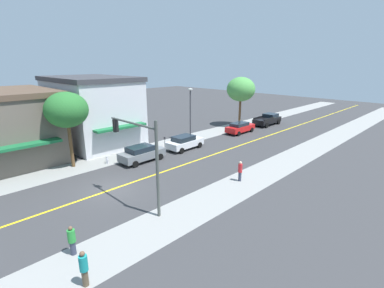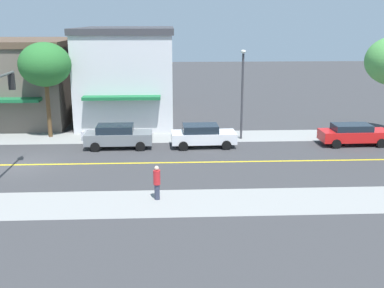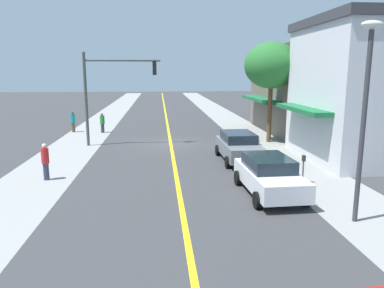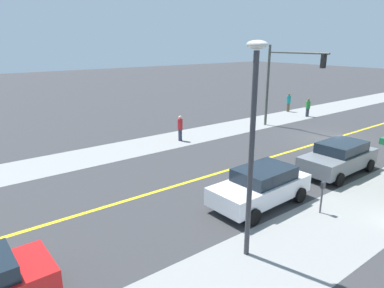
# 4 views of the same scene
# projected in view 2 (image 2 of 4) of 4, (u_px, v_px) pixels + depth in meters

# --- Properties ---
(ground_plane) EXTENTS (140.00, 140.00, 0.00)m
(ground_plane) POSITION_uv_depth(u_px,v_px,m) (23.00, 165.00, 28.46)
(ground_plane) COLOR #38383A
(sidewalk_left) EXTENTS (3.49, 126.00, 0.01)m
(sidewalk_left) POSITION_uv_depth(u_px,v_px,m) (49.00, 138.00, 34.77)
(sidewalk_left) COLOR gray
(sidewalk_left) RESTS_ON ground
(road_centerline_stripe) EXTENTS (0.20, 126.00, 0.00)m
(road_centerline_stripe) POSITION_uv_depth(u_px,v_px,m) (23.00, 165.00, 28.46)
(road_centerline_stripe) COLOR yellow
(road_centerline_stripe) RESTS_ON ground
(tan_rowhouse) EXTENTS (11.98, 10.95, 6.93)m
(tan_rowhouse) POSITION_uv_depth(u_px,v_px,m) (10.00, 80.00, 40.35)
(tan_rowhouse) COLOR #665B51
(tan_rowhouse) RESTS_ON ground
(pale_office_building) EXTENTS (12.76, 7.94, 7.91)m
(pale_office_building) POSITION_uv_depth(u_px,v_px,m) (128.00, 74.00, 40.70)
(pale_office_building) COLOR silver
(pale_office_building) RESTS_ON ground
(street_tree_left_near) EXTENTS (3.77, 3.77, 7.00)m
(street_tree_left_near) POSITION_uv_depth(u_px,v_px,m) (45.00, 65.00, 33.86)
(street_tree_left_near) COLOR brown
(street_tree_left_near) RESTS_ON ground
(fire_hydrant) EXTENTS (0.44, 0.24, 0.77)m
(fire_hydrant) POSITION_uv_depth(u_px,v_px,m) (83.00, 136.00, 33.84)
(fire_hydrant) COLOR silver
(fire_hydrant) RESTS_ON ground
(parking_meter) EXTENTS (0.12, 0.18, 1.30)m
(parking_meter) POSITION_uv_depth(u_px,v_px,m) (183.00, 128.00, 34.11)
(parking_meter) COLOR #4C4C51
(parking_meter) RESTS_ON ground
(street_lamp) EXTENTS (0.70, 0.36, 6.50)m
(street_lamp) POSITION_uv_depth(u_px,v_px,m) (242.00, 85.00, 33.62)
(street_lamp) COLOR #38383D
(street_lamp) RESTS_ON ground
(red_sedan_left_curb) EXTENTS (2.03, 4.81, 1.49)m
(red_sedan_left_curb) POSITION_uv_depth(u_px,v_px,m) (354.00, 134.00, 32.77)
(red_sedan_left_curb) COLOR red
(red_sedan_left_curb) RESTS_ON ground
(grey_sedan_left_curb) EXTENTS (2.17, 4.59, 1.59)m
(grey_sedan_left_curb) POSITION_uv_depth(u_px,v_px,m) (118.00, 136.00, 32.04)
(grey_sedan_left_curb) COLOR slate
(grey_sedan_left_curb) RESTS_ON ground
(white_sedan_left_curb) EXTENTS (2.21, 4.50, 1.56)m
(white_sedan_left_curb) POSITION_uv_depth(u_px,v_px,m) (203.00, 135.00, 32.29)
(white_sedan_left_curb) COLOR silver
(white_sedan_left_curb) RESTS_ON ground
(pedestrian_red_shirt) EXTENTS (0.34, 0.34, 1.73)m
(pedestrian_red_shirt) POSITION_uv_depth(u_px,v_px,m) (157.00, 182.00, 22.76)
(pedestrian_red_shirt) COLOR #33384C
(pedestrian_red_shirt) RESTS_ON ground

